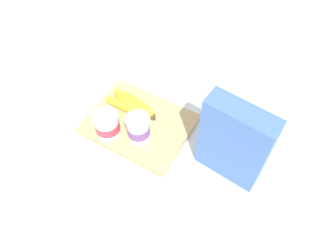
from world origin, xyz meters
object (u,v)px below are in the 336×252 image
object	(u,v)px
cutting_board	(139,124)
banana_bunch	(131,104)
cereal_box	(234,143)
yogurt_cup_front	(139,129)
spoon	(66,104)
yogurt_cup_back	(107,125)

from	to	relation	value
cutting_board	banana_bunch	xyz separation A→B (m)	(0.05, -0.03, 0.03)
cereal_box	yogurt_cup_front	bearing A→B (deg)	-164.33
cutting_board	spoon	world-z (taller)	cutting_board
cereal_box	spoon	size ratio (longest dim) A/B	1.92
cutting_board	yogurt_cup_front	xyz separation A→B (m)	(-0.03, 0.05, 0.06)
banana_bunch	spoon	xyz separation A→B (m)	(0.20, 0.08, -0.03)
yogurt_cup_front	spoon	bearing A→B (deg)	0.24
yogurt_cup_front	spoon	xyz separation A→B (m)	(0.28, 0.00, -0.06)
yogurt_cup_back	spoon	size ratio (longest dim) A/B	0.60
cereal_box	spoon	world-z (taller)	cereal_box
cutting_board	yogurt_cup_front	size ratio (longest dim) A/B	3.33
cereal_box	banana_bunch	world-z (taller)	cereal_box
yogurt_cup_back	banana_bunch	world-z (taller)	yogurt_cup_back
cutting_board	yogurt_cup_back	size ratio (longest dim) A/B	3.76
cereal_box	banana_bunch	bearing A→B (deg)	179.74
banana_bunch	spoon	distance (m)	0.22
yogurt_cup_back	spoon	world-z (taller)	yogurt_cup_back
cereal_box	yogurt_cup_back	distance (m)	0.36
banana_bunch	spoon	size ratio (longest dim) A/B	1.29
yogurt_cup_front	banana_bunch	distance (m)	0.12
yogurt_cup_front	spoon	world-z (taller)	yogurt_cup_front
yogurt_cup_front	yogurt_cup_back	size ratio (longest dim) A/B	1.13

